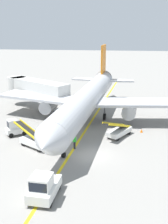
# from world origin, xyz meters

# --- Properties ---
(ground_plane) EXTENTS (300.00, 300.00, 0.00)m
(ground_plane) POSITION_xyz_m (0.00, 0.00, 0.00)
(ground_plane) COLOR gray
(taxi_line_yellow) EXTENTS (6.99, 79.74, 0.01)m
(taxi_line_yellow) POSITION_xyz_m (-1.82, 5.00, 0.00)
(taxi_line_yellow) COLOR yellow
(taxi_line_yellow) RESTS_ON ground
(airliner) EXTENTS (28.51, 35.34, 10.10)m
(airliner) POSITION_xyz_m (-1.77, 11.00, 3.42)
(airliner) COLOR #B2B5BA
(airliner) RESTS_ON ground
(jet_bridge) EXTENTS (12.11, 9.08, 4.85)m
(jet_bridge) POSITION_xyz_m (-11.65, 16.87, 3.54)
(jet_bridge) COLOR beige
(jet_bridge) RESTS_ON ground
(pushback_tug) EXTENTS (2.09, 3.70, 2.20)m
(pushback_tug) POSITION_xyz_m (-2.78, -8.41, 0.99)
(pushback_tug) COLOR silver
(pushback_tug) RESTS_ON ground
(baggage_tug_near_wing) EXTENTS (2.69, 2.51, 2.10)m
(baggage_tug_near_wing) POSITION_xyz_m (-10.11, 4.39, 0.93)
(baggage_tug_near_wing) COLOR silver
(baggage_tug_near_wing) RESTS_ON ground
(belt_loader_forward_hold) EXTENTS (3.60, 4.95, 2.59)m
(belt_loader_forward_hold) POSITION_xyz_m (2.75, 5.83, 0.78)
(belt_loader_forward_hold) COLOR silver
(belt_loader_forward_hold) RESTS_ON ground
(belt_loader_aft_hold) EXTENTS (4.92, 3.68, 2.59)m
(belt_loader_aft_hold) POSITION_xyz_m (-6.60, 1.25, 0.78)
(belt_loader_aft_hold) COLOR silver
(belt_loader_aft_hold) RESTS_ON ground
(ground_crew_marshaller) EXTENTS (0.36, 0.24, 1.70)m
(ground_crew_marshaller) POSITION_xyz_m (-2.02, 1.34, 0.91)
(ground_crew_marshaller) COLOR #26262D
(ground_crew_marshaller) RESTS_ON ground
(safety_cone_nose_left) EXTENTS (0.36, 0.36, 0.44)m
(safety_cone_nose_left) POSITION_xyz_m (0.42, 14.77, 0.22)
(safety_cone_nose_left) COLOR orange
(safety_cone_nose_left) RESTS_ON ground
(safety_cone_nose_right) EXTENTS (0.36, 0.36, 0.44)m
(safety_cone_nose_right) POSITION_xyz_m (5.66, 7.69, 0.22)
(safety_cone_nose_right) COLOR orange
(safety_cone_nose_right) RESTS_ON ground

